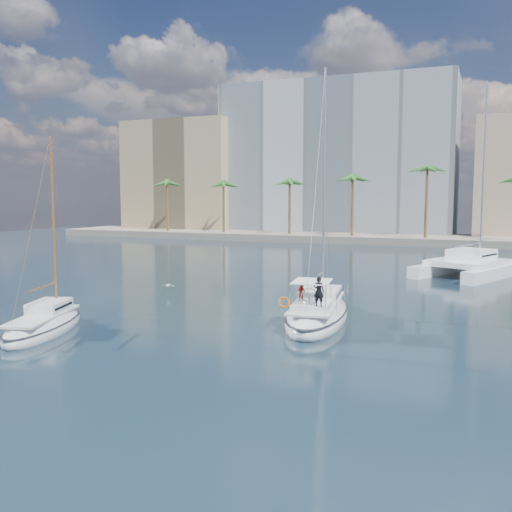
% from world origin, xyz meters
% --- Properties ---
extents(ground, '(160.00, 160.00, 0.00)m').
position_xyz_m(ground, '(0.00, 0.00, 0.00)').
color(ground, black).
rests_on(ground, ground).
extents(quay, '(120.00, 14.00, 1.20)m').
position_xyz_m(quay, '(0.00, 61.00, 0.60)').
color(quay, gray).
rests_on(quay, ground).
extents(building_modern, '(42.00, 16.00, 28.00)m').
position_xyz_m(building_modern, '(-12.00, 73.00, 14.00)').
color(building_modern, silver).
rests_on(building_modern, ground).
extents(building_tan_left, '(22.00, 14.00, 22.00)m').
position_xyz_m(building_tan_left, '(-42.00, 69.00, 11.00)').
color(building_tan_left, tan).
rests_on(building_tan_left, ground).
extents(palm_left, '(3.60, 3.60, 12.30)m').
position_xyz_m(palm_left, '(-34.00, 57.00, 10.28)').
color(palm_left, brown).
rests_on(palm_left, ground).
extents(palm_centre, '(3.60, 3.60, 12.30)m').
position_xyz_m(palm_centre, '(0.00, 57.00, 10.28)').
color(palm_centre, brown).
rests_on(palm_centre, ground).
extents(main_sloop, '(4.92, 11.23, 16.12)m').
position_xyz_m(main_sloop, '(5.04, 0.18, 0.51)').
color(main_sloop, white).
rests_on(main_sloop, ground).
extents(small_sloop, '(4.76, 8.42, 11.54)m').
position_xyz_m(small_sloop, '(-8.17, -8.24, 0.42)').
color(small_sloop, white).
rests_on(small_sloop, ground).
extents(catamaran, '(10.70, 14.05, 18.29)m').
position_xyz_m(catamaran, '(12.92, 24.80, 1.16)').
color(catamaran, white).
rests_on(catamaran, ground).
extents(seagull, '(1.13, 0.49, 0.21)m').
position_xyz_m(seagull, '(-8.29, 5.18, 0.65)').
color(seagull, silver).
rests_on(seagull, ground).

